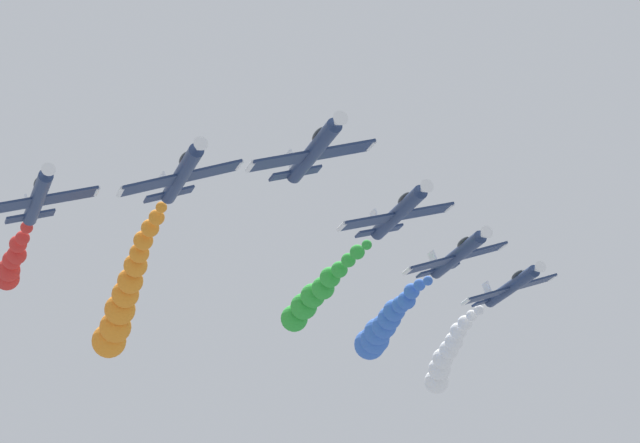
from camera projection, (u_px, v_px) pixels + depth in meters
name	position (u px, v px, depth m)	size (l,w,h in m)	color
airplane_lead	(314.00, 150.00, 94.83)	(9.20, 10.35, 3.44)	navy
airplane_left_inner	(399.00, 212.00, 104.67)	(9.25, 10.35, 3.37)	navy
smoke_trail_left_inner	(313.00, 297.00, 119.95)	(3.06, 16.58, 3.72)	green
airplane_right_inner	(182.00, 173.00, 99.17)	(9.07, 10.35, 3.73)	navy
smoke_trail_right_inner	(122.00, 305.00, 116.07)	(3.04, 20.18, 7.49)	orange
airplane_left_outer	(458.00, 254.00, 113.07)	(9.09, 10.35, 3.65)	navy
smoke_trail_left_outer	(382.00, 329.00, 129.79)	(3.21, 18.19, 3.43)	blue
airplane_right_outer	(38.00, 197.00, 102.73)	(9.21, 10.35, 3.44)	navy
smoke_trail_right_outer	(12.00, 264.00, 115.51)	(2.19, 12.36, 2.37)	red
airplane_trailing	(512.00, 286.00, 122.58)	(9.10, 10.35, 3.64)	navy
smoke_trail_trailing	(445.00, 359.00, 137.76)	(3.59, 16.35, 4.84)	white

